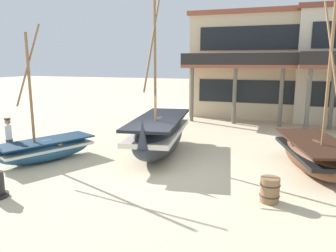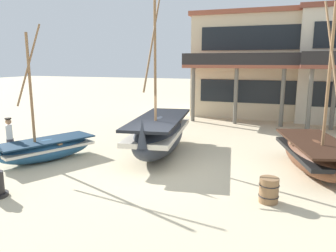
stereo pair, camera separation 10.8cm
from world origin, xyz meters
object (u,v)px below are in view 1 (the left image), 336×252
Objects in this scene: fishing_boat_centre_large at (159,134)px; fisherman_by_hull at (9,140)px; fishing_boat_far_right at (315,154)px; harbor_building_main at (264,65)px; wooden_barrel at (270,190)px; fishing_boat_near_left at (46,149)px.

fishing_boat_centre_large is 5.84m from fisherman_by_hull.
fishing_boat_far_right is 3.41× the size of fisherman_by_hull.
harbor_building_main is at bearing 101.40° from fishing_boat_far_right.
fisherman_by_hull is at bearing 176.23° from wooden_barrel.
fisherman_by_hull is at bearing -166.90° from fishing_boat_far_right.
fisherman_by_hull is 17.86m from harbor_building_main.
wooden_barrel is at bearing -37.53° from fishing_boat_centre_large.
fishing_boat_far_right is at bearing 12.05° from fishing_boat_near_left.
fishing_boat_near_left is 3.05× the size of fisherman_by_hull.
fishing_boat_centre_large is 5.78m from wooden_barrel.
harbor_building_main reaches higher than fishing_boat_far_right.
wooden_barrel is (8.36, -1.12, -0.13)m from fishing_boat_near_left.
wooden_barrel is (4.57, -3.51, -0.49)m from fishing_boat_centre_large.
fisherman_by_hull is (-11.04, -2.57, 0.22)m from fishing_boat_far_right.
fisherman_by_hull is at bearing -118.52° from harbor_building_main.
fishing_boat_centre_large is at bearing -104.83° from harbor_building_main.
fishing_boat_centre_large is 5.97m from fishing_boat_far_right.
fishing_boat_centre_large is (3.79, 2.39, 0.37)m from fishing_boat_near_left.
fishing_boat_far_right is 3.50m from wooden_barrel.
fisherman_by_hull is 0.17× the size of harbor_building_main.
fishing_boat_near_left is at bearing -167.95° from fishing_boat_far_right.
fishing_boat_far_right is (9.74, 2.08, 0.14)m from fishing_boat_near_left.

